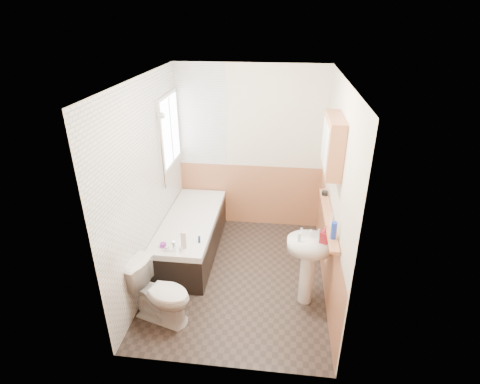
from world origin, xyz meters
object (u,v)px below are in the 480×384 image
(toilet, at_px, (160,293))
(pine_shelf, at_px, (328,217))
(sink, at_px, (308,258))
(bathtub, at_px, (191,234))
(medicine_cabinet, at_px, (333,145))

(toilet, relative_size, pine_shelf, 0.50)
(sink, relative_size, pine_shelf, 0.68)
(toilet, xyz_separation_m, pine_shelf, (1.80, 0.71, 0.68))
(bathtub, distance_m, sink, 1.80)
(sink, height_order, pine_shelf, pine_shelf)
(sink, distance_m, medicine_cabinet, 1.29)
(bathtub, bearing_deg, sink, -27.70)
(pine_shelf, bearing_deg, toilet, -158.54)
(toilet, distance_m, sink, 1.69)
(toilet, height_order, pine_shelf, pine_shelf)
(toilet, xyz_separation_m, medicine_cabinet, (1.77, 0.80, 1.50))
(bathtub, relative_size, pine_shelf, 1.26)
(bathtub, relative_size, sink, 1.85)
(bathtub, height_order, toilet, toilet)
(bathtub, xyz_separation_m, medicine_cabinet, (1.74, -0.50, 1.57))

